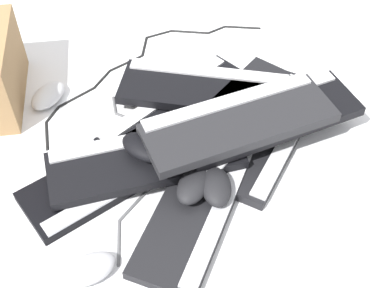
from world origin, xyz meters
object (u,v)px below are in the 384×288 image
object	(u,v)px
keyboard_5	(234,119)
mouse_2	(48,96)
keyboard_0	(117,171)
mouse_5	(277,92)
keyboard_7	(146,159)
mouse_3	(143,147)
mouse_4	(89,269)
keyboard_8	(238,121)
mouse_0	(194,185)
keyboard_4	(206,89)
mouse_1	(216,186)
keyboard_2	(270,131)
keyboard_1	(199,202)
keyboard_6	(268,117)
keyboard_3	(179,110)

from	to	relation	value
keyboard_5	mouse_2	distance (m)	0.49
keyboard_0	mouse_5	size ratio (longest dim) A/B	4.16
keyboard_7	mouse_3	distance (m)	0.04
mouse_4	keyboard_0	bearing A→B (deg)	54.39
mouse_5	mouse_2	bearing A→B (deg)	-157.80
mouse_3	mouse_5	distance (m)	0.42
keyboard_8	mouse_3	size ratio (longest dim) A/B	4.21
keyboard_8	mouse_0	bearing A→B (deg)	45.83
keyboard_0	mouse_0	xyz separation A→B (m)	(-0.16, 0.09, 0.04)
mouse_0	mouse_2	xyz separation A→B (m)	(0.33, -0.37, -0.03)
keyboard_4	keyboard_7	distance (m)	0.27
keyboard_5	keyboard_7	world-z (taller)	same
keyboard_8	mouse_1	world-z (taller)	keyboard_8
mouse_4	mouse_5	size ratio (longest dim) A/B	1.00
keyboard_2	mouse_2	distance (m)	0.58
keyboard_1	keyboard_7	size ratio (longest dim) A/B	1.00
keyboard_5	mouse_2	xyz separation A→B (m)	(0.46, -0.18, -0.02)
keyboard_0	keyboard_8	xyz separation A→B (m)	(-0.28, -0.03, 0.09)
keyboard_6	mouse_2	bearing A→B (deg)	-21.71
keyboard_0	keyboard_3	bearing A→B (deg)	-133.75
mouse_1	mouse_5	xyz separation A→B (m)	(-0.22, -0.30, -0.03)
keyboard_3	keyboard_7	bearing A→B (deg)	60.12
keyboard_2	mouse_3	size ratio (longest dim) A/B	4.04
mouse_0	mouse_1	bearing A→B (deg)	108.44
keyboard_0	keyboard_2	distance (m)	0.38
keyboard_6	keyboard_5	bearing A→B (deg)	-25.17
keyboard_5	mouse_3	size ratio (longest dim) A/B	3.81
keyboard_0	mouse_4	world-z (taller)	mouse_4
mouse_0	keyboard_1	bearing A→B (deg)	53.35
keyboard_2	mouse_0	distance (m)	0.27
mouse_2	keyboard_1	bearing A→B (deg)	-103.82
mouse_2	keyboard_6	bearing A→B (deg)	-76.59
keyboard_6	mouse_5	xyz separation A→B (m)	(-0.06, -0.13, -0.05)
mouse_5	keyboard_6	bearing A→B (deg)	-85.97
keyboard_8	mouse_2	bearing A→B (deg)	-28.20
keyboard_0	keyboard_8	bearing A→B (deg)	-173.47
keyboard_7	mouse_3	bearing A→B (deg)	-62.01
keyboard_8	mouse_0	world-z (taller)	keyboard_8
keyboard_4	mouse_5	bearing A→B (deg)	176.01
mouse_0	mouse_5	distance (m)	0.39
keyboard_5	mouse_1	xyz separation A→B (m)	(0.08, 0.20, 0.01)
mouse_0	mouse_4	xyz separation A→B (m)	(0.23, 0.15, -0.03)
keyboard_5	mouse_0	xyz separation A→B (m)	(0.13, 0.19, 0.01)
keyboard_0	keyboard_4	size ratio (longest dim) A/B	0.98
keyboard_2	keyboard_8	bearing A→B (deg)	22.99
keyboard_1	mouse_0	size ratio (longest dim) A/B	4.15
mouse_1	mouse_4	world-z (taller)	mouse_1
mouse_3	keyboard_6	bearing A→B (deg)	57.18
keyboard_4	keyboard_5	world-z (taller)	same
mouse_3	mouse_5	bearing A→B (deg)	74.17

